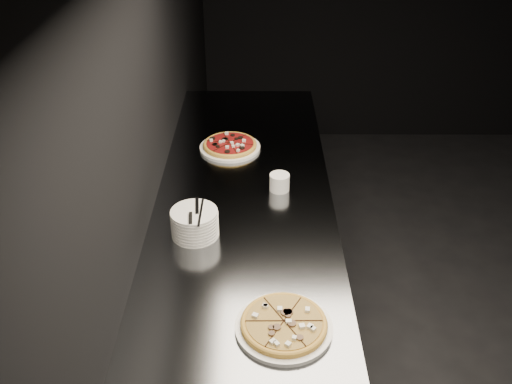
{
  "coord_description": "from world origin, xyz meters",
  "views": [
    {
      "loc": [
        -2.07,
        -1.96,
        2.22
      ],
      "look_at": [
        -2.08,
        -0.04,
        1.0
      ],
      "focal_mm": 40.0,
      "sensor_mm": 36.0,
      "label": 1
    }
  ],
  "objects_px": {
    "pizza_mushroom": "(284,325)",
    "cutlery": "(195,213)",
    "pizza_tomato": "(230,146)",
    "counter": "(245,288)",
    "ramekin": "(280,182)",
    "plate_stack": "(195,223)"
  },
  "relations": [
    {
      "from": "pizza_mushroom",
      "to": "cutlery",
      "type": "relative_size",
      "value": 1.59
    },
    {
      "from": "pizza_mushroom",
      "to": "pizza_tomato",
      "type": "height_order",
      "value": "pizza_mushroom"
    },
    {
      "from": "plate_stack",
      "to": "ramekin",
      "type": "bearing_deg",
      "value": 44.48
    },
    {
      "from": "counter",
      "to": "cutlery",
      "type": "relative_size",
      "value": 12.83
    },
    {
      "from": "plate_stack",
      "to": "cutlery",
      "type": "distance_m",
      "value": 0.06
    },
    {
      "from": "cutlery",
      "to": "ramekin",
      "type": "height_order",
      "value": "cutlery"
    },
    {
      "from": "pizza_tomato",
      "to": "ramekin",
      "type": "height_order",
      "value": "ramekin"
    },
    {
      "from": "counter",
      "to": "pizza_tomato",
      "type": "xyz_separation_m",
      "value": [
        -0.08,
        0.49,
        0.48
      ]
    },
    {
      "from": "pizza_mushroom",
      "to": "cutlery",
      "type": "height_order",
      "value": "cutlery"
    },
    {
      "from": "counter",
      "to": "plate_stack",
      "type": "xyz_separation_m",
      "value": [
        -0.18,
        -0.21,
        0.51
      ]
    },
    {
      "from": "ramekin",
      "to": "pizza_mushroom",
      "type": "bearing_deg",
      "value": -90.76
    },
    {
      "from": "pizza_tomato",
      "to": "plate_stack",
      "type": "relative_size",
      "value": 1.71
    },
    {
      "from": "counter",
      "to": "ramekin",
      "type": "bearing_deg",
      "value": 37.17
    },
    {
      "from": "cutlery",
      "to": "pizza_mushroom",
      "type": "bearing_deg",
      "value": -62.29
    },
    {
      "from": "pizza_mushroom",
      "to": "pizza_tomato",
      "type": "distance_m",
      "value": 1.21
    },
    {
      "from": "plate_stack",
      "to": "cutlery",
      "type": "xyz_separation_m",
      "value": [
        0.01,
        -0.01,
        0.06
      ]
    },
    {
      "from": "counter",
      "to": "pizza_mushroom",
      "type": "distance_m",
      "value": 0.86
    },
    {
      "from": "pizza_tomato",
      "to": "ramekin",
      "type": "relative_size",
      "value": 3.57
    },
    {
      "from": "pizza_mushroom",
      "to": "pizza_tomato",
      "type": "relative_size",
      "value": 1.0
    },
    {
      "from": "cutlery",
      "to": "ramekin",
      "type": "xyz_separation_m",
      "value": [
        0.32,
        0.34,
        -0.07
      ]
    },
    {
      "from": "counter",
      "to": "ramekin",
      "type": "height_order",
      "value": "ramekin"
    },
    {
      "from": "plate_stack",
      "to": "counter",
      "type": "bearing_deg",
      "value": 49.41
    }
  ]
}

